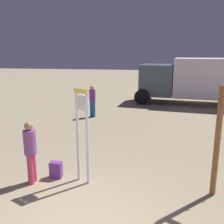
{
  "coord_description": "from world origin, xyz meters",
  "views": [
    {
      "loc": [
        1.15,
        -3.77,
        3.18
      ],
      "look_at": [
        -0.2,
        4.44,
        1.2
      ],
      "focal_mm": 41.56,
      "sensor_mm": 36.0,
      "label": 1
    }
  ],
  "objects": [
    {
      "name": "person_distant",
      "position": [
        -1.79,
        8.26,
        0.87
      ],
      "size": [
        0.3,
        0.3,
        1.56
      ],
      "color": "#2869A3",
      "rests_on": "ground_plane"
    },
    {
      "name": "standing_clock",
      "position": [
        -0.51,
        1.95,
        1.39
      ],
      "size": [
        0.38,
        0.25,
        2.33
      ],
      "color": "white",
      "rests_on": "ground_plane"
    },
    {
      "name": "box_truck_near",
      "position": [
        3.97,
        12.39,
        1.52
      ],
      "size": [
        7.49,
        3.3,
        2.74
      ],
      "color": "silver",
      "rests_on": "ground_plane"
    },
    {
      "name": "person_near_clock",
      "position": [
        -1.74,
        1.67,
        0.87
      ],
      "size": [
        0.3,
        0.3,
        1.56
      ],
      "color": "#CA3C59",
      "rests_on": "ground_plane"
    },
    {
      "name": "backpack",
      "position": [
        -1.26,
        2.02,
        0.21
      ],
      "size": [
        0.3,
        0.23,
        0.42
      ],
      "color": "#6E378A",
      "rests_on": "ground_plane"
    }
  ]
}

